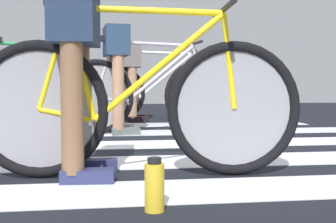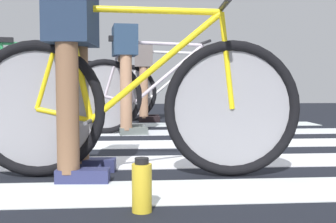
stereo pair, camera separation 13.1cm
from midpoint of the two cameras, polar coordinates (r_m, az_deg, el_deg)
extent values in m
cube|color=black|center=(2.82, -12.80, -6.58)|extent=(18.00, 14.00, 0.02)
cube|color=silver|center=(2.00, -14.37, -10.63)|extent=(5.20, 0.44, 0.00)
cube|color=silver|center=(2.70, -11.79, -6.77)|extent=(5.20, 0.44, 0.00)
cube|color=silver|center=(3.45, -10.95, -4.43)|extent=(5.20, 0.44, 0.00)
cube|color=silver|center=(4.23, -9.80, -2.88)|extent=(5.20, 0.44, 0.00)
cube|color=silver|center=(5.01, -11.85, -1.86)|extent=(5.20, 0.44, 0.00)
torus|color=black|center=(2.34, -18.21, 0.25)|extent=(0.72, 0.10, 0.72)
torus|color=black|center=(2.31, 7.15, 0.37)|extent=(0.72, 0.10, 0.72)
cylinder|color=gray|center=(2.34, -18.21, 0.25)|extent=(0.61, 0.05, 0.61)
cylinder|color=gray|center=(2.31, 7.15, 0.37)|extent=(0.61, 0.05, 0.61)
cylinder|color=yellow|center=(2.29, -4.43, 13.17)|extent=(0.80, 0.09, 0.05)
cylinder|color=yellow|center=(2.26, -2.86, 5.90)|extent=(0.70, 0.08, 0.59)
cylinder|color=yellow|center=(2.29, -12.97, 6.03)|extent=(0.16, 0.04, 0.59)
cylinder|color=yellow|center=(2.31, -14.83, -0.47)|extent=(0.29, 0.05, 0.09)
cylinder|color=yellow|center=(2.32, -16.42, 6.69)|extent=(0.19, 0.04, 0.53)
cylinder|color=yellow|center=(2.30, 6.46, 6.60)|extent=(0.09, 0.03, 0.50)
cube|color=black|center=(2.34, -14.59, 13.87)|extent=(0.25, 0.11, 0.05)
cylinder|color=black|center=(2.32, 5.77, 13.28)|extent=(0.06, 0.52, 0.03)
cylinder|color=#4C4C51|center=(2.29, -11.38, -1.21)|extent=(0.04, 0.34, 0.02)
cylinder|color=brown|center=(2.43, -13.10, 3.59)|extent=(0.11, 0.11, 0.88)
cylinder|color=brown|center=(2.16, -14.31, 3.54)|extent=(0.11, 0.11, 0.88)
cube|color=#1E2D45|center=(2.32, -13.81, 12.00)|extent=(0.25, 0.42, 0.28)
cube|color=navy|center=(2.47, -11.32, -7.02)|extent=(0.27, 0.12, 0.07)
cube|color=navy|center=(2.19, -12.29, -8.40)|extent=(0.27, 0.12, 0.07)
torus|color=black|center=(4.16, -10.31, 1.91)|extent=(0.72, 0.13, 0.72)
torus|color=black|center=(4.34, 3.28, 2.05)|extent=(0.72, 0.13, 0.72)
cylinder|color=gray|center=(4.16, -10.31, 1.91)|extent=(0.60, 0.07, 0.61)
cylinder|color=gray|center=(4.34, 3.28, 2.05)|extent=(0.60, 0.07, 0.61)
cylinder|color=#BDB1BF|center=(4.24, -2.73, 8.91)|extent=(0.80, 0.11, 0.05)
cylinder|color=#BDB1BF|center=(4.24, -1.92, 4.99)|extent=(0.70, 0.10, 0.59)
cylinder|color=#BDB1BF|center=(4.18, -7.32, 5.11)|extent=(0.16, 0.05, 0.59)
cylinder|color=#BDB1BF|center=(4.17, -8.39, 1.53)|extent=(0.29, 0.06, 0.09)
cylinder|color=#BDB1BF|center=(4.17, -9.25, 5.51)|extent=(0.19, 0.04, 0.53)
cylinder|color=#BDB1BF|center=(4.33, 2.91, 5.36)|extent=(0.09, 0.04, 0.50)
cube|color=black|center=(4.19, -8.19, 9.48)|extent=(0.25, 0.11, 0.05)
cylinder|color=black|center=(4.33, 2.53, 8.93)|extent=(0.08, 0.52, 0.03)
cylinder|color=#4C4C51|center=(4.19, -6.47, 1.14)|extent=(0.05, 0.34, 0.02)
cylinder|color=#A87A5B|center=(4.31, -7.91, 4.14)|extent=(0.11, 0.11, 0.94)
cylinder|color=#A87A5B|center=(4.03, -7.53, 4.16)|extent=(0.11, 0.11, 0.94)
cube|color=#20344E|center=(4.19, -7.77, 9.19)|extent=(0.26, 0.43, 0.28)
cube|color=slate|center=(4.34, -6.93, -2.24)|extent=(0.27, 0.13, 0.07)
cube|color=slate|center=(4.07, -6.48, -2.66)|extent=(0.27, 0.13, 0.07)
torus|color=black|center=(4.56, -12.34, 2.06)|extent=(0.71, 0.18, 0.72)
cylinder|color=gray|center=(4.56, -12.34, 2.06)|extent=(0.60, 0.12, 0.61)
cylinder|color=#278649|center=(4.55, -18.27, 8.38)|extent=(0.79, 0.18, 0.05)
cylinder|color=#278649|center=(4.54, -17.43, 4.74)|extent=(0.70, 0.16, 0.59)
cylinder|color=#278649|center=(4.56, -12.76, 5.20)|extent=(0.09, 0.04, 0.50)
cylinder|color=black|center=(4.57, -13.19, 8.58)|extent=(0.12, 0.52, 0.03)
cylinder|color=#4C4C51|center=(4.55, -21.64, 1.11)|extent=(0.08, 0.34, 0.02)
torus|color=black|center=(5.48, -7.44, 2.42)|extent=(0.72, 0.06, 0.72)
torus|color=black|center=(5.57, 3.11, 2.47)|extent=(0.72, 0.06, 0.72)
cylinder|color=gray|center=(5.48, -7.44, 2.42)|extent=(0.61, 0.01, 0.61)
cylinder|color=gray|center=(5.57, 3.11, 2.47)|extent=(0.61, 0.01, 0.61)
cylinder|color=white|center=(5.52, -1.61, 7.76)|extent=(0.80, 0.04, 0.05)
cylinder|color=white|center=(5.51, -0.98, 4.74)|extent=(0.70, 0.04, 0.59)
cylinder|color=white|center=(5.49, -5.16, 4.84)|extent=(0.15, 0.04, 0.59)
cylinder|color=white|center=(5.49, -5.98, 2.12)|extent=(0.29, 0.03, 0.09)
cylinder|color=white|center=(5.48, -6.63, 5.14)|extent=(0.18, 0.03, 0.53)
cylinder|color=white|center=(5.57, 2.82, 5.04)|extent=(0.09, 0.03, 0.50)
cube|color=black|center=(5.50, -5.81, 8.17)|extent=(0.24, 0.09, 0.05)
cylinder|color=black|center=(5.57, 2.52, 7.82)|extent=(0.03, 0.52, 0.03)
cylinder|color=#4C4C51|center=(5.49, -4.51, 1.81)|extent=(0.02, 0.34, 0.02)
cylinder|color=#A87A5B|center=(5.62, -5.50, 3.78)|extent=(0.11, 0.11, 0.87)
cylinder|color=#A87A5B|center=(5.34, -5.42, 3.77)|extent=(0.11, 0.11, 0.87)
cube|color=#635A59|center=(5.49, -5.49, 7.29)|extent=(0.22, 0.41, 0.28)
cube|color=black|center=(5.65, -4.76, -0.80)|extent=(0.26, 0.10, 0.07)
cube|color=black|center=(5.37, -4.64, -1.05)|extent=(0.26, 0.10, 0.07)
cylinder|color=gold|center=(1.69, -4.05, -10.04)|extent=(0.08, 0.08, 0.19)
cylinder|color=black|center=(1.67, -4.07, -6.53)|extent=(0.05, 0.05, 0.02)
camera|label=1|loc=(0.07, -97.64, -0.52)|focal=46.22mm
camera|label=2|loc=(0.07, 82.36, 0.52)|focal=46.22mm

